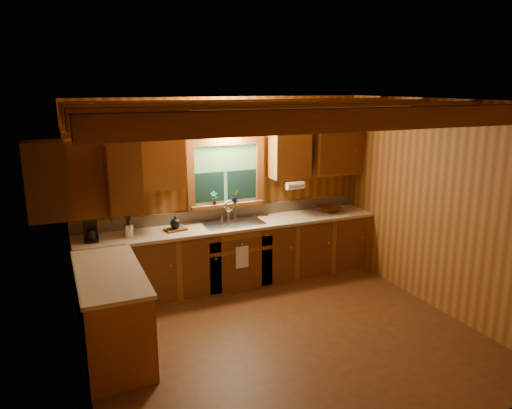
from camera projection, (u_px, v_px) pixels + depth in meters
The scene contains 20 objects.
room at pixel (286, 226), 5.13m from camera, with size 4.20×4.20×4.20m.
ceiling_beams at pixel (288, 112), 4.84m from camera, with size 4.20×2.54×0.18m.
base_cabinets at pixel (206, 268), 6.29m from camera, with size 4.20×2.22×0.86m.
countertop at pixel (206, 235), 6.19m from camera, with size 4.20×2.24×0.04m.
backsplash at pixel (226, 213), 6.88m from camera, with size 4.20×0.02×0.16m, color tan.
dishwasher_panel at pixel (139, 300), 5.37m from camera, with size 0.02×0.60×0.80m, color white.
upper_cabinets at pixel (195, 160), 6.04m from camera, with size 4.19×1.77×0.78m.
window at pixel (226, 175), 6.73m from camera, with size 1.12×0.08×1.00m.
window_sill at pixel (227, 204), 6.79m from camera, with size 1.06×0.14×0.04m, color brown.
wall_sconce at pixel (228, 130), 6.47m from camera, with size 0.45×0.21×0.17m.
paper_towel_roll at pixel (295, 186), 6.83m from camera, with size 0.11×0.11×0.27m, color white.
dish_towel at pixel (242, 257), 6.44m from camera, with size 0.18×0.01×0.30m, color white.
sink at pixel (233, 226), 6.66m from camera, with size 0.82×0.48×0.43m.
coffee_maker at pixel (91, 229), 5.88m from camera, with size 0.17×0.21×0.29m.
utensil_crock at pixel (128, 229), 6.07m from camera, with size 0.12×0.12×0.35m.
cutting_board at pixel (175, 229), 6.33m from camera, with size 0.27×0.19×0.02m, color #593013.
teakettle at pixel (175, 224), 6.31m from camera, with size 0.13×0.13×0.17m.
wicker_basket at pixel (330, 209), 7.25m from camera, with size 0.34×0.34×0.08m, color #48230C.
potted_plant_left at pixel (214, 198), 6.66m from camera, with size 0.10×0.07×0.19m, color #593013.
potted_plant_right at pixel (235, 196), 6.77m from camera, with size 0.11×0.09×0.19m, color #593013.
Camera 1 is at (-2.25, -4.39, 2.75)m, focal length 33.93 mm.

